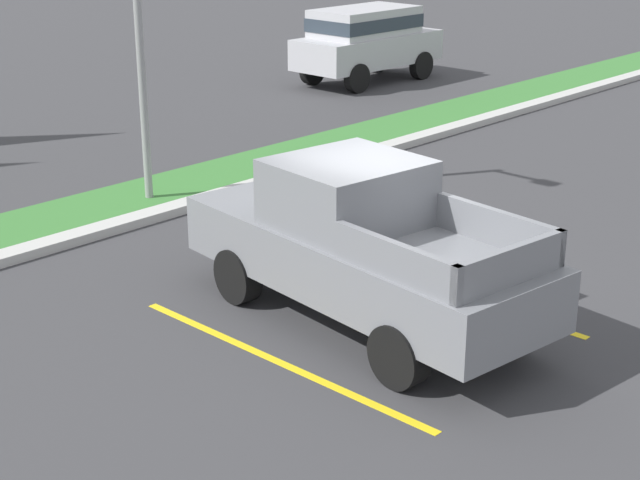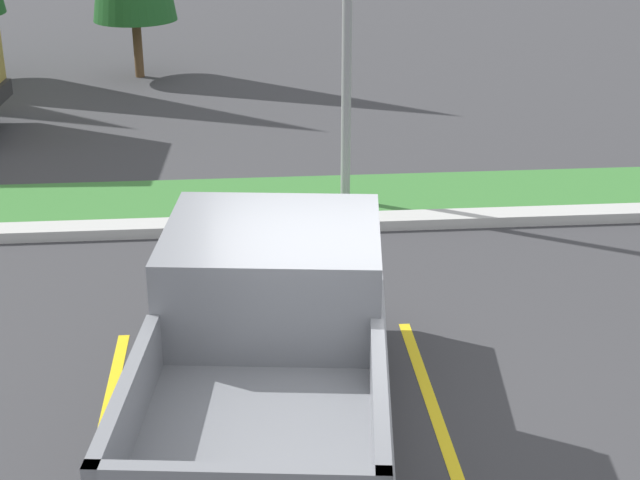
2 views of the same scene
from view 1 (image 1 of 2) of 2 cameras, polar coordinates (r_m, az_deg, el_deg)
ground_plane at (r=13.40m, az=3.66°, el=-3.43°), size 120.00×120.00×0.00m
parking_line_near at (r=11.70m, az=-2.58°, el=-7.06°), size 0.12×4.80×0.01m
parking_line_far at (r=13.83m, az=6.66°, el=-2.76°), size 0.12×4.80×0.01m
curb_strip at (r=16.79m, az=-9.56°, el=1.51°), size 56.00×0.40×0.15m
grass_median at (r=17.65m, az=-11.73°, el=2.13°), size 56.00×1.80×0.06m
pickup_truck_main at (r=12.35m, az=2.35°, el=-0.30°), size 2.50×5.41×2.10m
suv_distant at (r=28.26m, az=2.74°, el=11.68°), size 4.62×2.00×2.10m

